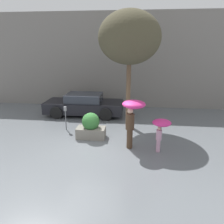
% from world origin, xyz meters
% --- Properties ---
extents(ground_plane, '(40.00, 40.00, 0.00)m').
position_xyz_m(ground_plane, '(0.00, 0.00, 0.00)').
color(ground_plane, slate).
extents(building_facade, '(18.00, 0.30, 6.00)m').
position_xyz_m(building_facade, '(0.00, 6.50, 3.00)').
color(building_facade, gray).
rests_on(building_facade, ground).
extents(planter_box, '(1.27, 0.78, 1.17)m').
position_xyz_m(planter_box, '(-0.26, 0.97, 0.53)').
color(planter_box, gray).
rests_on(planter_box, ground).
extents(person_adult, '(0.89, 0.89, 2.00)m').
position_xyz_m(person_adult, '(1.57, 0.13, 1.51)').
color(person_adult, '#473323').
rests_on(person_adult, ground).
extents(person_child, '(0.70, 0.70, 1.35)m').
position_xyz_m(person_child, '(2.66, -0.11, 1.08)').
color(person_child, '#D199B7').
rests_on(person_child, ground).
extents(parked_car_near, '(4.53, 1.98, 1.27)m').
position_xyz_m(parked_car_near, '(-1.33, 4.25, 0.61)').
color(parked_car_near, black).
rests_on(parked_car_near, ground).
extents(street_tree, '(2.91, 2.91, 5.57)m').
position_xyz_m(street_tree, '(1.30, 2.71, 4.31)').
color(street_tree, brown).
rests_on(street_tree, ground).
extents(parking_meter, '(0.14, 0.14, 1.18)m').
position_xyz_m(parking_meter, '(-1.67, 1.78, 0.85)').
color(parking_meter, '#595B60').
rests_on(parking_meter, ground).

